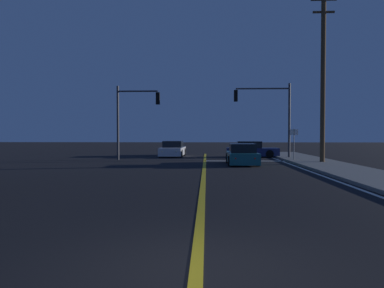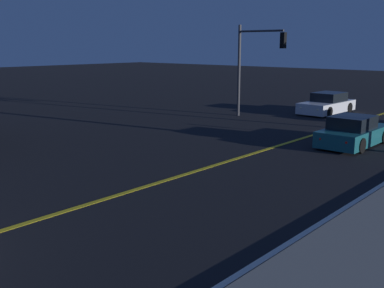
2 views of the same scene
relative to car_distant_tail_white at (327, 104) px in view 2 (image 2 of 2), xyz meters
The scene contains 5 objects.
lane_line_center 15.67m from the car_distant_tail_white, 79.47° to the right, with size 0.20×38.29×0.01m, color gold.
lane_line_edge_right 17.54m from the car_distant_tail_white, 61.41° to the right, with size 0.16×38.29×0.01m, color silver.
car_distant_tail_white is the anchor object (origin of this frame).
car_parked_curb_teal 10.00m from the car_distant_tail_white, 58.19° to the right, with size 1.93×4.24×1.34m.
traffic_signal_far_left 6.21m from the car_distant_tail_white, 118.44° to the right, with size 3.27×0.28×5.58m.
Camera 2 is at (10.25, -1.47, 4.37)m, focal length 42.80 mm.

